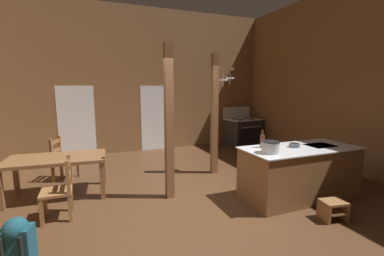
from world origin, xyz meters
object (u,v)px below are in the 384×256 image
Objects in this scene: stockpot_on_counter at (270,147)px; step_stool at (333,209)px; backpack at (17,241)px; mixing_bowl_on_counter at (295,145)px; bottle_tall_on_counter at (262,141)px; ladderback_chair_near_window at (63,159)px; ladderback_chair_by_post at (60,190)px; kitchen_island at (299,172)px; stove_range at (243,132)px; dining_table at (57,162)px.

step_stool is at bearing -49.59° from stockpot_on_counter.
step_stool is 4.25m from backpack.
mixing_bowl_on_counter is (0.06, 0.93, 0.79)m from step_stool.
bottle_tall_on_counter is (-0.57, 0.20, 0.09)m from mixing_bowl_on_counter.
bottle_tall_on_counter is at bearing -34.69° from ladderback_chair_near_window.
bottle_tall_on_counter reaches higher than stockpot_on_counter.
mixing_bowl_on_counter is (3.92, -0.70, 0.52)m from ladderback_chair_by_post.
mixing_bowl_on_counter is (0.69, 0.19, -0.06)m from stockpot_on_counter.
stockpot_on_counter is (3.58, 0.20, 0.72)m from backpack.
kitchen_island is 4.88m from ladderback_chair_near_window.
ladderback_chair_by_post is 1.15m from backpack.
kitchen_island is 4.31m from stove_range.
stockpot_on_counter is at bearing -108.00° from bottle_tall_on_counter.
kitchen_island is at bearing 80.51° from step_stool.
stove_range is 4.37m from bottle_tall_on_counter.
dining_table is (-3.97, 2.58, 0.47)m from step_stool.
backpack is at bearing -96.75° from dining_table.
bottle_tall_on_counter is at bearing 8.91° from backpack.
mixing_bowl_on_counter reaches higher than ladderback_chair_by_post.
step_stool is at bearing -93.74° from mixing_bowl_on_counter.
mixing_bowl_on_counter reaches higher than kitchen_island.
stockpot_on_counter is 0.41m from bottle_tall_on_counter.
bottle_tall_on_counter is (-0.51, 1.13, 0.88)m from step_stool.
stove_range is at bearing 61.32° from bottle_tall_on_counter.
stove_range is 6.03m from dining_table.
backpack is at bearing -175.85° from kitchen_island.
stockpot_on_counter is (3.34, -1.83, 0.38)m from dining_table.
kitchen_island is at bearing -22.59° from dining_table.
mixing_bowl_on_counter is at bearing -22.19° from dining_table.
ladderback_chair_near_window is at bearing 138.37° from step_stool.
stockpot_on_counter reaches higher than backpack.
backpack is at bearing -95.07° from ladderback_chair_near_window.
ladderback_chair_near_window reaches higher than backpack.
kitchen_island is at bearing -22.08° from bottle_tall_on_counter.
stove_range is 5.70m from ladderback_chair_near_window.
dining_table is 2.96× the size of backpack.
dining_table is at bearing 147.03° from step_stool.
backpack is (-0.26, -2.96, -0.14)m from ladderback_chair_near_window.
ladderback_chair_near_window and ladderback_chair_by_post have the same top height.
dining_table is at bearing -91.39° from ladderback_chair_near_window.
mixing_bowl_on_counter reaches higher than backpack.
kitchen_island is at bearing -39.27° from mixing_bowl_on_counter.
stove_range reaches higher than backpack.
kitchen_island is 5.35× the size of step_stool.
dining_table is at bearing 157.31° from bottle_tall_on_counter.
ladderback_chair_by_post is at bearing -148.77° from stove_range.
kitchen_island is at bearing -32.89° from ladderback_chair_near_window.
stockpot_on_counter is 1.19× the size of bottle_tall_on_counter.
bottle_tall_on_counter reaches higher than dining_table.
dining_table is 2.07m from backpack.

